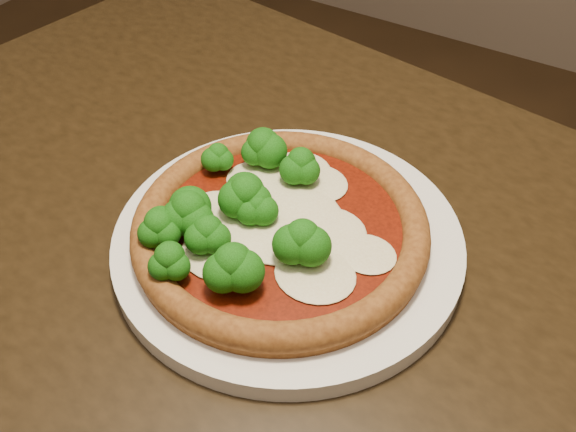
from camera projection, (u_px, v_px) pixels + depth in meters
The scene contains 3 objects.
dining_table at pixel (290, 360), 0.62m from camera, with size 1.23×0.93×0.75m.
plate at pixel (288, 241), 0.58m from camera, with size 0.31×0.31×0.02m, color white.
pizza at pixel (271, 223), 0.56m from camera, with size 0.26×0.26×0.06m.
Camera 1 is at (0.27, -0.17, 1.18)m, focal length 40.00 mm.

